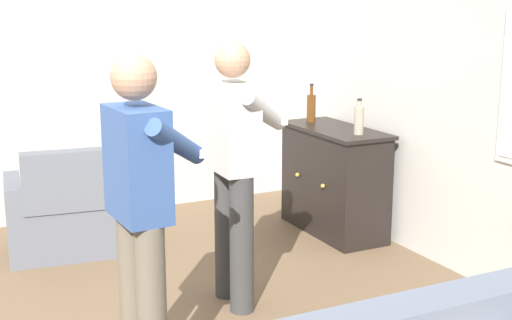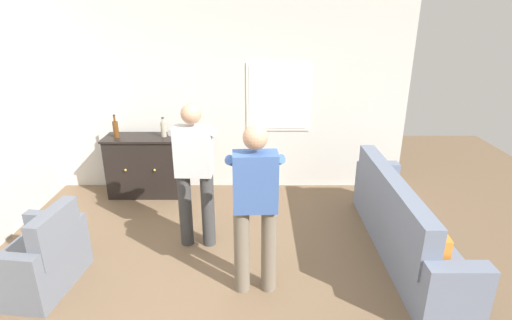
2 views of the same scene
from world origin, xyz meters
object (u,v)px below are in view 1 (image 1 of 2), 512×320
sideboard_cabinet (334,180)px  bottle_liquor_amber (311,107)px  bottle_wine_green (359,120)px  armchair (67,216)px  person_standing_right (141,206)px  person_standing_left (235,162)px

sideboard_cabinet → bottle_liquor_amber: 0.67m
sideboard_cabinet → bottle_wine_green: size_ratio=3.77×
armchair → sideboard_cabinet: size_ratio=0.89×
bottle_wine_green → bottle_liquor_amber: bearing=-176.6°
armchair → person_standing_right: person_standing_right is taller
armchair → person_standing_right: 2.21m
armchair → bottle_wine_green: size_ratio=3.36×
armchair → bottle_wine_green: (0.81, 2.13, 0.72)m
bottle_liquor_amber → person_standing_right: size_ratio=0.20×
armchair → person_standing_right: size_ratio=0.57×
bottle_wine_green → person_standing_left: size_ratio=0.17×
armchair → bottle_wine_green: 2.39m
armchair → sideboard_cabinet: 2.18m
bottle_liquor_amber → sideboard_cabinet: bearing=5.1°
sideboard_cabinet → bottle_wine_green: bearing=1.6°
sideboard_cabinet → bottle_wine_green: bottle_wine_green is taller
bottle_wine_green → person_standing_right: person_standing_right is taller
bottle_liquor_amber → person_standing_right: person_standing_right is taller
bottle_liquor_amber → person_standing_left: person_standing_left is taller
armchair → bottle_wine_green: bottle_wine_green is taller
sideboard_cabinet → person_standing_right: person_standing_right is taller
person_standing_left → person_standing_right: (0.67, -0.81, 0.00)m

